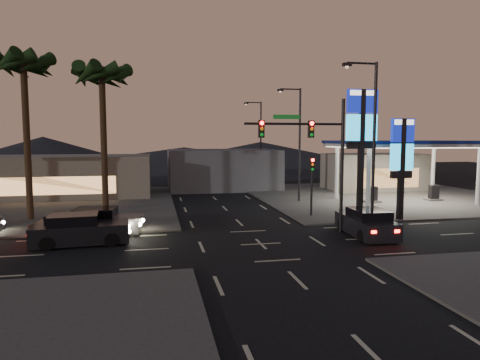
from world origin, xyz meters
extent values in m
plane|color=black|center=(0.00, 0.00, 0.00)|extent=(140.00, 140.00, 0.00)
cube|color=#47443F|center=(16.00, 16.00, 0.06)|extent=(24.00, 24.00, 0.12)
cube|color=#47443F|center=(-16.00, 16.00, 0.06)|extent=(24.00, 24.00, 0.12)
cylinder|color=silver|center=(11.00, 9.00, 2.50)|extent=(0.36, 0.36, 5.00)
cylinder|color=silver|center=(21.00, 9.00, 2.50)|extent=(0.36, 0.36, 5.00)
cylinder|color=silver|center=(11.00, 15.00, 2.50)|extent=(0.36, 0.36, 5.00)
cylinder|color=silver|center=(21.00, 15.00, 2.50)|extent=(0.36, 0.36, 5.00)
cube|color=silver|center=(16.00, 12.00, 5.20)|extent=(12.00, 8.00, 0.50)
cube|color=white|center=(16.00, 12.00, 4.90)|extent=(11.60, 7.60, 0.06)
cube|color=navy|center=(16.00, 12.00, 5.35)|extent=(12.20, 8.20, 0.25)
cube|color=black|center=(13.00, 12.00, 0.80)|extent=(0.80, 0.50, 1.40)
cube|color=black|center=(19.00, 12.00, 0.80)|extent=(0.80, 0.50, 1.40)
cube|color=#726B5B|center=(18.00, 21.00, 2.00)|extent=(10.00, 6.00, 4.00)
cube|color=black|center=(8.50, 5.50, 4.50)|extent=(0.35, 0.35, 9.00)
cube|color=navy|center=(8.50, 5.50, 8.20)|extent=(2.20, 0.30, 1.60)
cube|color=white|center=(8.50, 5.50, 8.75)|extent=(1.98, 0.32, 0.35)
cube|color=#17A6E1|center=(8.50, 5.50, 6.40)|extent=(2.20, 0.30, 1.80)
cube|color=black|center=(8.50, 5.50, 5.20)|extent=(2.09, 0.28, 0.50)
cube|color=black|center=(11.00, 4.50, 3.50)|extent=(0.35, 0.35, 7.00)
cube|color=navy|center=(11.00, 4.50, 6.20)|extent=(1.60, 0.30, 1.60)
cube|color=white|center=(11.00, 4.50, 6.75)|extent=(1.44, 0.32, 0.35)
cube|color=#17A6E1|center=(11.00, 4.50, 4.40)|extent=(1.60, 0.30, 1.80)
cube|color=black|center=(11.00, 4.50, 3.20)|extent=(1.52, 0.28, 0.50)
cylinder|color=black|center=(5.50, 2.00, 4.00)|extent=(0.20, 0.20, 8.00)
cylinder|color=black|center=(2.50, 2.00, 6.50)|extent=(6.00, 0.14, 0.14)
cube|color=#0C3F14|center=(2.00, 2.00, 6.90)|extent=(1.60, 0.05, 0.25)
cube|color=black|center=(3.50, 2.00, 6.20)|extent=(0.32, 0.25, 1.00)
sphere|color=#FF0C07|center=(3.50, 1.85, 6.53)|extent=(0.22, 0.22, 0.22)
sphere|color=orange|center=(3.50, 1.85, 6.20)|extent=(0.20, 0.20, 0.20)
sphere|color=#0CB226|center=(3.50, 1.85, 5.87)|extent=(0.20, 0.20, 0.20)
cube|color=black|center=(0.50, 2.00, 6.20)|extent=(0.32, 0.25, 1.00)
sphere|color=#FF0C07|center=(0.50, 1.85, 6.53)|extent=(0.22, 0.22, 0.22)
sphere|color=orange|center=(0.50, 1.85, 6.20)|extent=(0.20, 0.20, 0.20)
sphere|color=#0CB226|center=(0.50, 1.85, 5.87)|extent=(0.20, 0.20, 0.20)
cylinder|color=black|center=(5.50, 7.00, 2.00)|extent=(0.16, 0.16, 4.00)
cube|color=black|center=(5.50, 7.00, 3.80)|extent=(0.32, 0.25, 1.00)
sphere|color=#FF0C07|center=(5.50, 6.85, 4.13)|extent=(0.22, 0.22, 0.22)
sphere|color=orange|center=(5.50, 6.85, 3.80)|extent=(0.20, 0.20, 0.20)
sphere|color=#0CB226|center=(5.50, 6.85, 3.47)|extent=(0.20, 0.20, 0.20)
cylinder|color=black|center=(7.00, 1.00, 5.00)|extent=(0.18, 0.18, 10.00)
cylinder|color=black|center=(6.10, 1.00, 9.90)|extent=(1.80, 0.12, 0.12)
cube|color=black|center=(5.20, 1.00, 9.80)|extent=(0.50, 0.25, 0.18)
sphere|color=#FFCC8C|center=(5.20, 1.00, 9.68)|extent=(0.20, 0.20, 0.20)
cylinder|color=black|center=(7.00, 14.00, 5.00)|extent=(0.18, 0.18, 10.00)
cylinder|color=black|center=(6.10, 14.00, 9.90)|extent=(1.80, 0.12, 0.12)
cube|color=black|center=(5.20, 14.00, 9.80)|extent=(0.50, 0.25, 0.18)
sphere|color=#FFCC8C|center=(5.20, 14.00, 9.68)|extent=(0.20, 0.20, 0.20)
cylinder|color=black|center=(7.00, 28.00, 5.00)|extent=(0.18, 0.18, 10.00)
cylinder|color=black|center=(6.10, 28.00, 9.90)|extent=(1.80, 0.12, 0.12)
cube|color=black|center=(5.20, 28.00, 9.80)|extent=(0.50, 0.25, 0.18)
sphere|color=#FFCC8C|center=(5.20, 28.00, 9.68)|extent=(0.20, 0.20, 0.20)
cylinder|color=black|center=(-9.00, 9.50, 5.10)|extent=(0.44, 0.44, 10.20)
sphere|color=black|center=(-9.00, 9.50, 10.20)|extent=(0.90, 0.90, 0.90)
cone|color=black|center=(-7.70, 9.50, 9.90)|extent=(0.90, 2.74, 1.91)
cone|color=black|center=(-8.08, 10.42, 9.90)|extent=(2.57, 2.57, 1.91)
cone|color=black|center=(-9.00, 10.80, 9.90)|extent=(2.74, 0.90, 1.91)
cone|color=black|center=(-9.92, 10.42, 9.90)|extent=(2.57, 2.57, 1.91)
cone|color=black|center=(-10.30, 9.50, 9.90)|extent=(0.90, 2.74, 1.91)
cone|color=black|center=(-9.92, 8.58, 9.90)|extent=(2.57, 2.57, 1.91)
cone|color=black|center=(-9.00, 8.20, 9.90)|extent=(2.74, 0.90, 1.91)
cone|color=black|center=(-8.08, 8.58, 9.90)|extent=(2.57, 2.57, 1.91)
cylinder|color=black|center=(-14.00, 9.50, 5.40)|extent=(0.44, 0.44, 10.80)
sphere|color=black|center=(-14.00, 9.50, 10.80)|extent=(0.90, 0.90, 0.90)
cone|color=black|center=(-12.70, 9.50, 10.50)|extent=(0.90, 2.74, 1.91)
cone|color=black|center=(-13.08, 10.42, 10.50)|extent=(2.57, 2.57, 1.91)
cone|color=black|center=(-14.00, 10.80, 10.50)|extent=(2.74, 0.90, 1.91)
cone|color=black|center=(-14.92, 10.42, 10.50)|extent=(2.57, 2.57, 1.91)
cone|color=black|center=(-15.30, 9.50, 10.50)|extent=(0.90, 2.74, 1.91)
cone|color=black|center=(-14.92, 8.58, 10.50)|extent=(2.57, 2.57, 1.91)
cone|color=black|center=(-14.00, 8.20, 10.50)|extent=(2.74, 0.90, 1.91)
cone|color=black|center=(-13.08, 8.58, 10.50)|extent=(2.57, 2.57, 1.91)
cube|color=#726B5B|center=(-14.00, 22.00, 2.00)|extent=(16.00, 8.00, 4.00)
cube|color=#4C4C51|center=(2.00, 26.00, 2.20)|extent=(12.00, 9.00, 4.40)
cone|color=black|center=(-25.00, 60.00, 3.00)|extent=(40.00, 40.00, 6.00)
cone|color=black|center=(15.00, 60.00, 2.50)|extent=(50.00, 50.00, 5.00)
cone|color=black|center=(0.00, 60.00, 2.00)|extent=(60.00, 60.00, 4.00)
cube|color=black|center=(-9.47, 1.83, 0.62)|extent=(5.09, 2.48, 1.01)
cube|color=black|center=(-9.81, 1.81, 1.29)|extent=(2.62, 2.11, 0.73)
cylinder|color=black|center=(-7.99, 2.92, 0.36)|extent=(0.74, 0.33, 0.72)
cylinder|color=black|center=(-7.83, 1.02, 0.36)|extent=(0.74, 0.33, 0.72)
cylinder|color=black|center=(-11.12, 2.65, 0.36)|extent=(0.74, 0.33, 0.72)
cylinder|color=black|center=(-10.95, 0.75, 0.36)|extent=(0.74, 0.33, 0.72)
sphere|color=#FFF2BF|center=(-7.07, 2.71, 0.70)|extent=(0.25, 0.25, 0.25)
sphere|color=#FFF2BF|center=(-6.96, 1.37, 0.70)|extent=(0.25, 0.25, 0.25)
cube|color=#FF140A|center=(-11.99, 2.30, 0.78)|extent=(0.11, 0.29, 0.16)
cube|color=#FF140A|center=(-11.87, 0.95, 0.78)|extent=(0.11, 0.29, 0.16)
cube|color=black|center=(-10.00, 3.11, 0.54)|extent=(4.50, 2.24, 0.89)
cube|color=black|center=(-10.29, 3.14, 1.14)|extent=(2.32, 1.88, 0.64)
cylinder|color=black|center=(-8.54, 3.81, 0.32)|extent=(0.65, 0.30, 0.63)
cylinder|color=black|center=(-8.70, 2.14, 0.32)|extent=(0.65, 0.30, 0.63)
cylinder|color=black|center=(-11.29, 4.08, 0.32)|extent=(0.65, 0.30, 0.63)
cylinder|color=black|center=(-11.45, 2.41, 0.32)|extent=(0.65, 0.30, 0.63)
sphere|color=#FFF2BF|center=(-7.78, 3.49, 0.61)|extent=(0.22, 0.22, 0.22)
sphere|color=#FFF2BF|center=(-7.89, 2.31, 0.61)|extent=(0.22, 0.22, 0.22)
cube|color=#FF140A|center=(-12.10, 3.91, 0.69)|extent=(0.10, 0.25, 0.14)
cube|color=#FF140A|center=(-12.22, 2.73, 0.69)|extent=(0.10, 0.25, 0.14)
cube|color=#4C4C4E|center=(-8.70, 4.23, 0.58)|extent=(4.85, 2.46, 0.95)
cube|color=black|center=(-9.02, 4.27, 1.22)|extent=(2.52, 2.05, 0.69)
cylinder|color=black|center=(-7.13, 4.97, 0.34)|extent=(0.70, 0.33, 0.68)
cylinder|color=black|center=(-7.33, 3.17, 0.34)|extent=(0.70, 0.33, 0.68)
cylinder|color=black|center=(-10.08, 5.29, 0.34)|extent=(0.70, 0.33, 0.68)
cylinder|color=black|center=(-10.28, 3.50, 0.34)|extent=(0.70, 0.33, 0.68)
sphere|color=#FFF2BF|center=(-6.31, 4.61, 0.66)|extent=(0.23, 0.23, 0.23)
sphere|color=#FFF2BF|center=(-6.45, 3.34, 0.66)|extent=(0.23, 0.23, 0.23)
cube|color=#FF140A|center=(-10.95, 5.12, 0.74)|extent=(0.11, 0.27, 0.15)
cube|color=#FF140A|center=(-11.09, 3.85, 0.74)|extent=(0.11, 0.27, 0.15)
sphere|color=#FFF2BF|center=(-14.62, 6.04, 0.58)|extent=(0.21, 0.21, 0.21)
cube|color=black|center=(6.50, 0.74, 0.60)|extent=(2.28, 4.89, 0.98)
cube|color=black|center=(6.48, 0.42, 1.25)|extent=(1.98, 2.49, 0.71)
cylinder|color=black|center=(5.66, 2.31, 0.35)|extent=(0.30, 0.71, 0.70)
cylinder|color=black|center=(7.51, 2.21, 0.35)|extent=(0.30, 0.71, 0.70)
cylinder|color=black|center=(5.49, -0.72, 0.35)|extent=(0.30, 0.71, 0.70)
cylinder|color=black|center=(7.34, -0.83, 0.35)|extent=(0.30, 0.71, 0.70)
cube|color=#FF140A|center=(5.71, -1.61, 0.76)|extent=(0.28, 0.10, 0.15)
cube|color=#FF140A|center=(7.01, -1.68, 0.76)|extent=(0.28, 0.10, 0.15)
camera|label=1|loc=(-5.53, -21.88, 5.65)|focal=32.00mm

